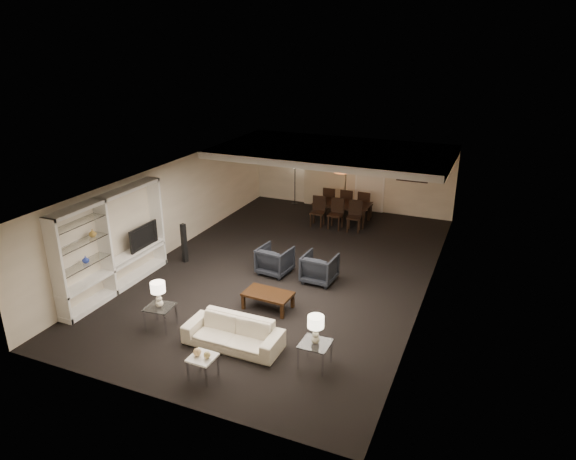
# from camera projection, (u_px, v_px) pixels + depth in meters

# --- Properties ---
(floor) EXTENTS (11.00, 11.00, 0.00)m
(floor) POSITION_uv_depth(u_px,v_px,m) (288.00, 269.00, 13.33)
(floor) COLOR black
(floor) RESTS_ON ground
(ceiling) EXTENTS (7.00, 11.00, 0.02)m
(ceiling) POSITION_uv_depth(u_px,v_px,m) (288.00, 176.00, 12.43)
(ceiling) COLOR silver
(ceiling) RESTS_ON ground
(wall_back) EXTENTS (7.00, 0.02, 2.50)m
(wall_back) POSITION_uv_depth(u_px,v_px,m) (351.00, 173.00, 17.61)
(wall_back) COLOR beige
(wall_back) RESTS_ON ground
(wall_front) EXTENTS (7.00, 0.02, 2.50)m
(wall_front) POSITION_uv_depth(u_px,v_px,m) (153.00, 335.00, 8.15)
(wall_front) COLOR beige
(wall_front) RESTS_ON ground
(wall_left) EXTENTS (0.02, 11.00, 2.50)m
(wall_left) POSITION_uv_depth(u_px,v_px,m) (172.00, 207.00, 14.16)
(wall_left) COLOR beige
(wall_left) RESTS_ON ground
(wall_right) EXTENTS (0.02, 11.00, 2.50)m
(wall_right) POSITION_uv_depth(u_px,v_px,m) (430.00, 245.00, 11.60)
(wall_right) COLOR beige
(wall_right) RESTS_ON ground
(ceiling_soffit) EXTENTS (7.00, 4.00, 0.20)m
(ceiling_soffit) POSITION_uv_depth(u_px,v_px,m) (333.00, 152.00, 15.48)
(ceiling_soffit) COLOR silver
(ceiling_soffit) RESTS_ON ceiling
(curtains) EXTENTS (1.50, 0.12, 2.40)m
(curtains) POSITION_uv_depth(u_px,v_px,m) (325.00, 173.00, 17.88)
(curtains) COLOR beige
(curtains) RESTS_ON wall_back
(door) EXTENTS (0.90, 0.05, 2.10)m
(door) POSITION_uv_depth(u_px,v_px,m) (370.00, 181.00, 17.40)
(door) COLOR silver
(door) RESTS_ON wall_back
(painting) EXTENTS (0.95, 0.04, 0.65)m
(painting) POSITION_uv_depth(u_px,v_px,m) (413.00, 171.00, 16.70)
(painting) COLOR #142D38
(painting) RESTS_ON wall_back
(media_unit) EXTENTS (0.38, 3.40, 2.35)m
(media_unit) POSITION_uv_depth(u_px,v_px,m) (113.00, 244.00, 11.88)
(media_unit) COLOR white
(media_unit) RESTS_ON wall_left
(pendant_light) EXTENTS (0.52, 0.52, 0.24)m
(pendant_light) POSITION_uv_depth(u_px,v_px,m) (342.00, 168.00, 15.54)
(pendant_light) COLOR #D8591E
(pendant_light) RESTS_ON ceiling_soffit
(sofa) EXTENTS (1.94, 0.76, 0.57)m
(sofa) POSITION_uv_depth(u_px,v_px,m) (233.00, 333.00, 9.97)
(sofa) COLOR beige
(sofa) RESTS_ON floor
(coffee_table) EXTENTS (1.09, 0.67, 0.38)m
(coffee_table) POSITION_uv_depth(u_px,v_px,m) (268.00, 301.00, 11.38)
(coffee_table) COLOR black
(coffee_table) RESTS_ON floor
(armchair_left) EXTENTS (0.85, 0.87, 0.72)m
(armchair_left) POSITION_uv_depth(u_px,v_px,m) (275.00, 260.00, 13.00)
(armchair_left) COLOR black
(armchair_left) RESTS_ON floor
(armchair_right) EXTENTS (0.81, 0.83, 0.72)m
(armchair_right) POSITION_uv_depth(u_px,v_px,m) (320.00, 268.00, 12.56)
(armchair_right) COLOR black
(armchair_right) RESTS_ON floor
(side_table_left) EXTENTS (0.59, 0.59, 0.50)m
(side_table_left) POSITION_uv_depth(u_px,v_px,m) (161.00, 317.00, 10.61)
(side_table_left) COLOR white
(side_table_left) RESTS_ON floor
(side_table_right) EXTENTS (0.54, 0.54, 0.50)m
(side_table_right) POSITION_uv_depth(u_px,v_px,m) (315.00, 355.00, 9.36)
(side_table_right) COLOR silver
(side_table_right) RESTS_ON floor
(table_lamp_left) EXTENTS (0.32, 0.32, 0.55)m
(table_lamp_left) POSITION_uv_depth(u_px,v_px,m) (159.00, 295.00, 10.42)
(table_lamp_left) COLOR #F0E4CA
(table_lamp_left) RESTS_ON side_table_left
(table_lamp_right) EXTENTS (0.33, 0.33, 0.55)m
(table_lamp_right) POSITION_uv_depth(u_px,v_px,m) (316.00, 330.00, 9.18)
(table_lamp_right) COLOR beige
(table_lamp_right) RESTS_ON side_table_right
(marble_table) EXTENTS (0.46, 0.46, 0.44)m
(marble_table) POSITION_uv_depth(u_px,v_px,m) (203.00, 367.00, 9.05)
(marble_table) COLOR white
(marble_table) RESTS_ON floor
(gold_gourd_a) EXTENTS (0.14, 0.14, 0.14)m
(gold_gourd_a) POSITION_uv_depth(u_px,v_px,m) (197.00, 352.00, 8.98)
(gold_gourd_a) COLOR #EBBD7C
(gold_gourd_a) RESTS_ON marble_table
(gold_gourd_b) EXTENTS (0.12, 0.12, 0.12)m
(gold_gourd_b) POSITION_uv_depth(u_px,v_px,m) (207.00, 355.00, 8.91)
(gold_gourd_b) COLOR tan
(gold_gourd_b) RESTS_ON marble_table
(television) EXTENTS (1.01, 0.13, 0.58)m
(television) POSITION_uv_depth(u_px,v_px,m) (140.00, 236.00, 12.72)
(television) COLOR black
(television) RESTS_ON media_unit
(vase_blue) EXTENTS (0.15, 0.15, 0.16)m
(vase_blue) POSITION_uv_depth(u_px,v_px,m) (86.00, 259.00, 11.14)
(vase_blue) COLOR #293FB2
(vase_blue) RESTS_ON media_unit
(vase_amber) EXTENTS (0.17, 0.17, 0.18)m
(vase_amber) POSITION_uv_depth(u_px,v_px,m) (92.00, 233.00, 11.22)
(vase_amber) COLOR #AC8539
(vase_amber) RESTS_ON media_unit
(floor_speaker) EXTENTS (0.14, 0.14, 1.07)m
(floor_speaker) POSITION_uv_depth(u_px,v_px,m) (184.00, 243.00, 13.61)
(floor_speaker) COLOR black
(floor_speaker) RESTS_ON floor
(dining_table) EXTENTS (1.82, 1.03, 0.64)m
(dining_table) POSITION_uv_depth(u_px,v_px,m) (342.00, 213.00, 16.59)
(dining_table) COLOR black
(dining_table) RESTS_ON floor
(chair_nl) EXTENTS (0.46, 0.46, 0.94)m
(chair_nl) POSITION_uv_depth(u_px,v_px,m) (317.00, 212.00, 16.20)
(chair_nl) COLOR black
(chair_nl) RESTS_ON floor
(chair_nm) EXTENTS (0.44, 0.44, 0.94)m
(chair_nm) POSITION_uv_depth(u_px,v_px,m) (335.00, 214.00, 15.98)
(chair_nm) COLOR black
(chair_nm) RESTS_ON floor
(chair_nr) EXTENTS (0.49, 0.49, 0.94)m
(chair_nr) POSITION_uv_depth(u_px,v_px,m) (354.00, 217.00, 15.76)
(chair_nr) COLOR black
(chair_nr) RESTS_ON floor
(chair_fl) EXTENTS (0.44, 0.44, 0.94)m
(chair_fl) POSITION_uv_depth(u_px,v_px,m) (331.00, 200.00, 17.32)
(chair_fl) COLOR black
(chair_fl) RESTS_ON floor
(chair_fm) EXTENTS (0.44, 0.44, 0.94)m
(chair_fm) POSITION_uv_depth(u_px,v_px,m) (348.00, 202.00, 17.10)
(chair_fm) COLOR black
(chair_fm) RESTS_ON floor
(chair_fr) EXTENTS (0.46, 0.46, 0.94)m
(chair_fr) POSITION_uv_depth(u_px,v_px,m) (365.00, 205.00, 16.88)
(chair_fr) COLOR black
(chair_fr) RESTS_ON floor
(floor_lamp) EXTENTS (0.26, 0.26, 1.52)m
(floor_lamp) POSITION_uv_depth(u_px,v_px,m) (295.00, 183.00, 18.23)
(floor_lamp) COLOR black
(floor_lamp) RESTS_ON floor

